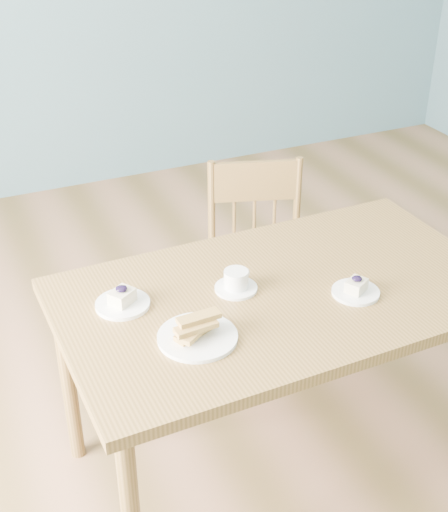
{
  "coord_description": "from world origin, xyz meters",
  "views": [
    {
      "loc": [
        -0.98,
        -1.56,
        1.86
      ],
      "look_at": [
        -0.27,
        0.04,
        0.83
      ],
      "focal_mm": 50.0,
      "sensor_mm": 36.0,
      "label": 1
    }
  ],
  "objects_px": {
    "dining_chair": "(258,267)",
    "biscotti_plate": "(197,332)",
    "dining_table": "(281,309)",
    "coffee_cup": "(236,282)",
    "cheesecake_plate_far": "(122,301)",
    "cheesecake_plate_near": "(356,289)"
  },
  "relations": [
    {
      "from": "cheesecake_plate_far",
      "to": "coffee_cup",
      "type": "xyz_separation_m",
      "value": [
        0.33,
        -0.05,
        0.01
      ]
    },
    {
      "from": "cheesecake_plate_near",
      "to": "cheesecake_plate_far",
      "type": "relative_size",
      "value": 0.9
    },
    {
      "from": "dining_chair",
      "to": "dining_table",
      "type": "bearing_deg",
      "value": -92.89
    },
    {
      "from": "cheesecake_plate_far",
      "to": "biscotti_plate",
      "type": "relative_size",
      "value": 0.72
    },
    {
      "from": "cheesecake_plate_near",
      "to": "biscotti_plate",
      "type": "distance_m",
      "value": 0.51
    },
    {
      "from": "coffee_cup",
      "to": "cheesecake_plate_near",
      "type": "bearing_deg",
      "value": -49.56
    },
    {
      "from": "coffee_cup",
      "to": "biscotti_plate",
      "type": "distance_m",
      "value": 0.26
    },
    {
      "from": "cheesecake_plate_near",
      "to": "dining_chair",
      "type": "bearing_deg",
      "value": 87.91
    },
    {
      "from": "dining_table",
      "to": "dining_chair",
      "type": "bearing_deg",
      "value": 68.2
    },
    {
      "from": "dining_table",
      "to": "cheesecake_plate_far",
      "type": "bearing_deg",
      "value": 165.03
    },
    {
      "from": "dining_chair",
      "to": "cheesecake_plate_far",
      "type": "height_order",
      "value": "dining_chair"
    },
    {
      "from": "cheesecake_plate_near",
      "to": "cheesecake_plate_far",
      "type": "xyz_separation_m",
      "value": [
        -0.64,
        0.22,
        0.0
      ]
    },
    {
      "from": "cheesecake_plate_near",
      "to": "coffee_cup",
      "type": "relative_size",
      "value": 1.1
    },
    {
      "from": "biscotti_plate",
      "to": "coffee_cup",
      "type": "bearing_deg",
      "value": 41.91
    },
    {
      "from": "dining_table",
      "to": "dining_chair",
      "type": "height_order",
      "value": "dining_chair"
    },
    {
      "from": "cheesecake_plate_far",
      "to": "coffee_cup",
      "type": "height_order",
      "value": "cheesecake_plate_far"
    },
    {
      "from": "cheesecake_plate_far",
      "to": "biscotti_plate",
      "type": "bearing_deg",
      "value": -59.58
    },
    {
      "from": "dining_table",
      "to": "dining_chair",
      "type": "xyz_separation_m",
      "value": [
        0.21,
        0.56,
        -0.22
      ]
    },
    {
      "from": "dining_chair",
      "to": "biscotti_plate",
      "type": "bearing_deg",
      "value": -110.07
    },
    {
      "from": "dining_table",
      "to": "cheesecake_plate_far",
      "type": "xyz_separation_m",
      "value": [
        -0.45,
        0.11,
        0.09
      ]
    },
    {
      "from": "dining_table",
      "to": "biscotti_plate",
      "type": "height_order",
      "value": "biscotti_plate"
    },
    {
      "from": "dining_chair",
      "to": "biscotti_plate",
      "type": "height_order",
      "value": "dining_chair"
    }
  ]
}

